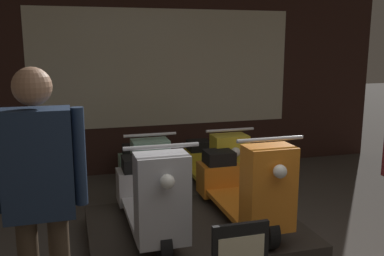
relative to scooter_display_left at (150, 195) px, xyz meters
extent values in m
cube|color=#331E19|center=(0.74, 2.66, 1.02)|extent=(7.03, 0.08, 3.20)
cube|color=beige|center=(0.74, 2.61, 0.97)|extent=(3.87, 0.01, 1.70)
cube|color=#2D2823|center=(0.45, 0.07, -0.47)|extent=(1.99, 1.52, 0.22)
cylinder|color=black|center=(0.00, -0.55, -0.21)|extent=(0.09, 0.30, 0.30)
cylinder|color=black|center=(0.00, 0.70, -0.21)|extent=(0.09, 0.30, 0.30)
cube|color=#BCBCC1|center=(0.00, 0.07, -0.22)|extent=(0.38, 1.17, 0.05)
cube|color=#BCBCC1|center=(0.00, -0.53, 0.16)|extent=(0.40, 0.27, 0.71)
cube|color=#BCBCC1|center=(0.00, 0.68, -0.13)|extent=(0.42, 0.31, 0.34)
cube|color=black|center=(0.00, 0.67, 0.11)|extent=(0.31, 0.28, 0.14)
cylinder|color=silver|center=(0.00, -0.54, 0.57)|extent=(0.58, 0.03, 0.03)
sphere|color=white|center=(0.00, -0.72, 0.36)|extent=(0.11, 0.11, 0.11)
cylinder|color=black|center=(0.90, -0.55, -0.21)|extent=(0.09, 0.30, 0.30)
cylinder|color=black|center=(0.90, 0.70, -0.21)|extent=(0.09, 0.30, 0.30)
cube|color=orange|center=(0.90, 0.07, -0.22)|extent=(0.38, 1.17, 0.05)
cube|color=orange|center=(0.90, -0.53, 0.16)|extent=(0.40, 0.27, 0.71)
cube|color=orange|center=(0.90, 0.68, -0.13)|extent=(0.42, 0.31, 0.34)
cube|color=black|center=(0.90, 0.67, 0.11)|extent=(0.31, 0.28, 0.14)
cylinder|color=silver|center=(0.90, -0.54, 0.57)|extent=(0.58, 0.03, 0.03)
sphere|color=white|center=(0.90, -0.72, 0.36)|extent=(0.11, 0.11, 0.11)
cylinder|color=black|center=(0.18, 0.89, -0.43)|extent=(0.09, 0.30, 0.30)
cylinder|color=black|center=(0.18, 2.14, -0.43)|extent=(0.09, 0.30, 0.30)
cube|color=#8EC6AD|center=(0.18, 1.52, -0.44)|extent=(0.38, 1.17, 0.05)
cube|color=#8EC6AD|center=(0.18, 0.91, -0.06)|extent=(0.40, 0.27, 0.71)
cube|color=#8EC6AD|center=(0.18, 2.12, -0.35)|extent=(0.42, 0.31, 0.34)
cube|color=black|center=(0.18, 2.11, -0.11)|extent=(0.31, 0.28, 0.14)
cylinder|color=silver|center=(0.18, 0.90, 0.36)|extent=(0.58, 0.03, 0.03)
sphere|color=white|center=(0.18, 0.72, 0.14)|extent=(0.11, 0.11, 0.11)
cylinder|color=black|center=(1.11, 0.89, -0.43)|extent=(0.09, 0.30, 0.30)
cylinder|color=black|center=(1.11, 2.14, -0.43)|extent=(0.09, 0.30, 0.30)
cube|color=yellow|center=(1.11, 1.52, -0.44)|extent=(0.38, 1.17, 0.05)
cube|color=yellow|center=(1.11, 0.91, -0.06)|extent=(0.40, 0.27, 0.71)
cube|color=yellow|center=(1.11, 2.12, -0.35)|extent=(0.42, 0.31, 0.34)
cube|color=black|center=(1.11, 2.11, -0.11)|extent=(0.31, 0.28, 0.14)
cylinder|color=silver|center=(1.11, 0.90, 0.36)|extent=(0.58, 0.03, 0.03)
sphere|color=white|center=(1.11, 0.72, 0.14)|extent=(0.11, 0.11, 0.11)
cube|color=#1E2D47|center=(-0.85, -0.91, 0.61)|extent=(0.42, 0.23, 0.68)
cylinder|color=#1E2D47|center=(-0.60, -0.91, 0.64)|extent=(0.08, 0.08, 0.62)
sphere|color=#A87A5B|center=(-0.85, -0.91, 1.08)|extent=(0.23, 0.23, 0.23)
camera|label=1|loc=(-0.64, -3.58, 1.34)|focal=40.00mm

